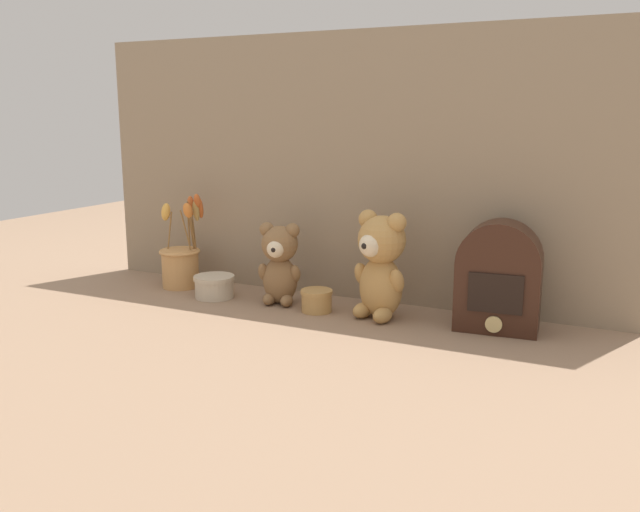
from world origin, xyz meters
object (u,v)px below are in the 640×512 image
at_px(decorative_tin_short, 213,287).
at_px(decorative_tin_tall, 315,300).
at_px(teddy_bear_medium, 280,262).
at_px(flower_vase, 181,261).
at_px(teddy_bear_large, 380,263).
at_px(vintage_radio, 499,278).

bearing_deg(decorative_tin_short, decorative_tin_tall, 0.61).
bearing_deg(teddy_bear_medium, decorative_tin_tall, -12.29).
relative_size(decorative_tin_tall, decorative_tin_short, 0.73).
xyz_separation_m(flower_vase, decorative_tin_tall, (0.46, -0.06, -0.05)).
bearing_deg(teddy_bear_large, vintage_radio, 6.37).
bearing_deg(flower_vase, decorative_tin_tall, -6.87).
height_order(teddy_bear_large, flower_vase, flower_vase).
distance_m(flower_vase, decorative_tin_tall, 0.47).
height_order(teddy_bear_medium, decorative_tin_tall, teddy_bear_medium).
relative_size(teddy_bear_large, flower_vase, 0.96).
xyz_separation_m(vintage_radio, decorative_tin_short, (-0.76, -0.05, -0.09)).
relative_size(teddy_bear_medium, decorative_tin_short, 1.94).
bearing_deg(flower_vase, decorative_tin_short, -21.17).
relative_size(flower_vase, decorative_tin_short, 2.48).
distance_m(teddy_bear_large, teddy_bear_medium, 0.29).
bearing_deg(teddy_bear_large, decorative_tin_tall, -173.48).
distance_m(flower_vase, decorative_tin_short, 0.17).
height_order(teddy_bear_medium, decorative_tin_short, teddy_bear_medium).
xyz_separation_m(teddy_bear_large, vintage_radio, (0.28, 0.03, -0.01)).
bearing_deg(vintage_radio, flower_vase, 179.68).
bearing_deg(teddy_bear_medium, flower_vase, 174.99).
height_order(teddy_bear_large, decorative_tin_tall, teddy_bear_large).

